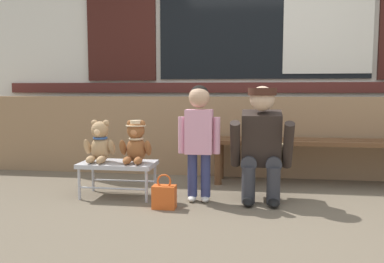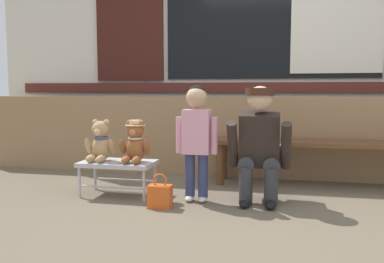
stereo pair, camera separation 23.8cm
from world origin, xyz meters
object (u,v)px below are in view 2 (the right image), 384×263
(wooden_bench_long, at_px, (324,148))
(handbag_on_ground, at_px, (160,196))
(small_display_bench, at_px, (118,165))
(adult_crouching, at_px, (261,144))
(child_standing, at_px, (197,130))
(teddy_bear_plain, at_px, (100,142))
(teddy_bear_with_hat, at_px, (135,142))

(wooden_bench_long, height_order, handbag_on_ground, wooden_bench_long)
(small_display_bench, height_order, adult_crouching, adult_crouching)
(wooden_bench_long, relative_size, child_standing, 2.19)
(teddy_bear_plain, height_order, adult_crouching, adult_crouching)
(teddy_bear_plain, distance_m, handbag_on_ground, 0.79)
(handbag_on_ground, bearing_deg, adult_crouching, 23.98)
(teddy_bear_plain, bearing_deg, adult_crouching, 1.57)
(teddy_bear_plain, height_order, child_standing, child_standing)
(wooden_bench_long, distance_m, handbag_on_ground, 1.68)
(small_display_bench, relative_size, handbag_on_ground, 2.35)
(teddy_bear_plain, bearing_deg, wooden_bench_long, 20.11)
(wooden_bench_long, bearing_deg, handbag_on_ground, -142.47)
(teddy_bear_plain, bearing_deg, child_standing, -3.20)
(wooden_bench_long, height_order, teddy_bear_plain, teddy_bear_plain)
(wooden_bench_long, height_order, adult_crouching, adult_crouching)
(wooden_bench_long, height_order, teddy_bear_with_hat, teddy_bear_with_hat)
(teddy_bear_with_hat, height_order, handbag_on_ground, teddy_bear_with_hat)
(small_display_bench, bearing_deg, teddy_bear_with_hat, 0.77)
(teddy_bear_plain, xyz_separation_m, adult_crouching, (1.39, 0.04, 0.02))
(small_display_bench, xyz_separation_m, handbag_on_ground, (0.47, -0.30, -0.17))
(handbag_on_ground, bearing_deg, child_standing, 46.06)
(wooden_bench_long, relative_size, small_display_bench, 3.28)
(teddy_bear_with_hat, height_order, adult_crouching, adult_crouching)
(teddy_bear_plain, relative_size, adult_crouching, 0.38)
(wooden_bench_long, distance_m, teddy_bear_plain, 2.07)
(adult_crouching, relative_size, handbag_on_ground, 3.49)
(small_display_bench, bearing_deg, wooden_bench_long, 21.79)
(small_display_bench, xyz_separation_m, adult_crouching, (1.23, 0.04, 0.21))
(teddy_bear_plain, height_order, teddy_bear_with_hat, same)
(small_display_bench, height_order, child_standing, child_standing)
(teddy_bear_with_hat, distance_m, handbag_on_ground, 0.57)
(child_standing, bearing_deg, handbag_on_ground, -133.94)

